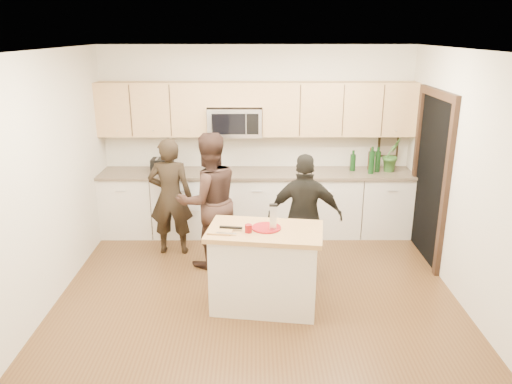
{
  "coord_description": "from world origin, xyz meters",
  "views": [
    {
      "loc": [
        -0.03,
        -5.25,
        2.89
      ],
      "look_at": [
        -0.01,
        0.35,
        1.07
      ],
      "focal_mm": 35.0,
      "sensor_mm": 36.0,
      "label": 1
    }
  ],
  "objects_px": {
    "toaster": "(162,165)",
    "woman_left": "(170,197)",
    "island": "(265,268)",
    "woman_center": "(209,201)",
    "woman_right": "(305,216)"
  },
  "relations": [
    {
      "from": "toaster",
      "to": "woman_left",
      "type": "relative_size",
      "value": 0.19
    },
    {
      "from": "toaster",
      "to": "island",
      "type": "bearing_deg",
      "value": -55.29
    },
    {
      "from": "toaster",
      "to": "woman_center",
      "type": "bearing_deg",
      "value": -53.92
    },
    {
      "from": "woman_left",
      "to": "island",
      "type": "bearing_deg",
      "value": 130.71
    },
    {
      "from": "woman_center",
      "to": "woman_right",
      "type": "xyz_separation_m",
      "value": [
        1.17,
        -0.3,
        -0.1
      ]
    },
    {
      "from": "toaster",
      "to": "woman_center",
      "type": "relative_size",
      "value": 0.18
    },
    {
      "from": "island",
      "to": "woman_left",
      "type": "distance_m",
      "value": 1.89
    },
    {
      "from": "island",
      "to": "woman_left",
      "type": "xyz_separation_m",
      "value": [
        -1.22,
        1.4,
        0.34
      ]
    },
    {
      "from": "island",
      "to": "woman_center",
      "type": "xyz_separation_m",
      "value": [
        -0.68,
        1.03,
        0.41
      ]
    },
    {
      "from": "toaster",
      "to": "woman_center",
      "type": "distance_m",
      "value": 1.29
    },
    {
      "from": "woman_center",
      "to": "island",
      "type": "bearing_deg",
      "value": 98.48
    },
    {
      "from": "woman_left",
      "to": "toaster",
      "type": "bearing_deg",
      "value": -72.84
    },
    {
      "from": "woman_center",
      "to": "woman_right",
      "type": "bearing_deg",
      "value": 140.7
    },
    {
      "from": "toaster",
      "to": "woman_right",
      "type": "distance_m",
      "value": 2.36
    },
    {
      "from": "island",
      "to": "woman_right",
      "type": "relative_size",
      "value": 0.84
    }
  ]
}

